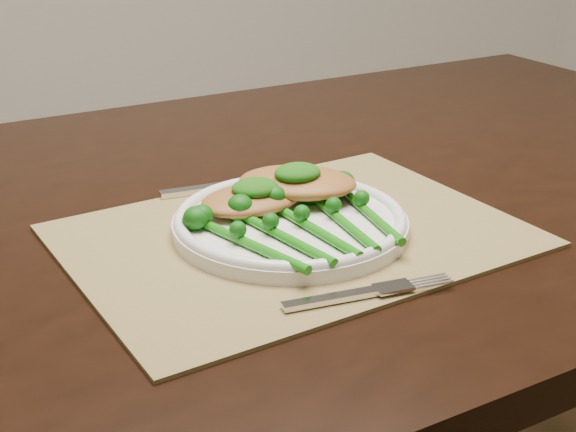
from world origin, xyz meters
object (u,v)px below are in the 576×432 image
object	(u,v)px
placemat	(294,236)
dinner_plate	(290,221)
chicken_fillet_left	(251,199)
broccolini_bundle	(314,229)

from	to	relation	value
placemat	dinner_plate	world-z (taller)	dinner_plate
chicken_fillet_left	broccolini_bundle	size ratio (longest dim) A/B	0.53
broccolini_bundle	placemat	bearing A→B (deg)	89.30
placemat	chicken_fillet_left	xyz separation A→B (m)	(-0.03, 0.04, 0.03)
placemat	chicken_fillet_left	bearing A→B (deg)	113.89
placemat	broccolini_bundle	world-z (taller)	broccolini_bundle
dinner_plate	broccolini_bundle	distance (m)	0.05
placemat	dinner_plate	xyz separation A→B (m)	(-0.00, 0.01, 0.01)
dinner_plate	chicken_fillet_left	size ratio (longest dim) A/B	2.15
dinner_plate	broccolini_bundle	bearing A→B (deg)	-77.84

